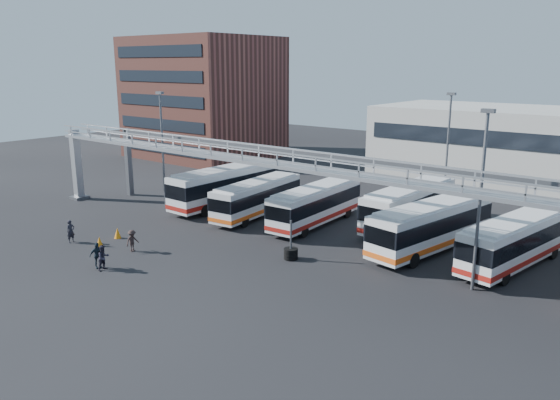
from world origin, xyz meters
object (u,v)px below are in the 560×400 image
Objects in this scene: pedestrian_b at (103,258)px; pedestrian_d at (97,255)px; light_pole_left at (162,144)px; pedestrian_a at (71,231)px; bus_2 at (226,185)px; bus_6 at (432,225)px; bus_7 at (516,240)px; light_pole_mid at (481,192)px; bus_5 at (409,205)px; light_pole_back at (448,147)px; bus_4 at (316,204)px; cone_left at (99,241)px; pedestrian_c at (132,241)px; tire_stack at (291,253)px; bus_3 at (257,197)px; cone_right at (117,233)px.

pedestrian_d is at bearing 93.71° from pedestrian_b.
pedestrian_a is at bearing -77.08° from light_pole_left.
bus_2 reaches higher than bus_6.
bus_6 is 6.85× the size of pedestrian_a.
bus_7 is at bearing 1.85° from bus_2.
light_pole_mid is 0.92× the size of bus_5.
pedestrian_b is 0.61m from pedestrian_d.
bus_5 is at bearing 22.05° from light_pole_left.
bus_4 is (-6.44, -9.99, -3.99)m from light_pole_back.
bus_6 is 21.59m from pedestrian_b.
bus_2 is at bearing 178.52° from bus_4.
bus_2 is (3.84, 3.77, -3.78)m from light_pole_left.
pedestrian_c is at bearing 16.07° from cone_left.
light_pole_mid is 12.83m from bus_5.
bus_4 is 6.46× the size of pedestrian_b.
bus_5 is 20.99m from pedestrian_c.
bus_6 is at bearing 0.66° from bus_2.
pedestrian_d is at bearing -167.63° from pedestrian_c.
cone_left is 0.26× the size of tire_stack.
bus_3 is at bearing 19.85° from light_pole_left.
bus_2 is at bearing -163.62° from bus_5.
bus_6 reaches higher than pedestrian_d.
bus_4 is 17.22m from pedestrian_d.
light_pole_left is 0.88× the size of bus_2.
bus_3 is at bearing -154.87° from bus_5.
pedestrian_a is (-5.84, -13.65, -0.85)m from bus_3.
light_pole_left is 6.13× the size of pedestrian_a.
pedestrian_b is at bearing -130.22° from bus_7.
light_pole_back is 11.45m from bus_6.
pedestrian_d is 2.12× the size of cone_right.
bus_3 is at bearing 69.60° from cone_right.
pedestrian_a reaches higher than cone_right.
tire_stack is (12.68, 4.49, 0.05)m from cone_right.
tire_stack is (8.49, 8.88, -0.39)m from pedestrian_d.
tire_stack is at bearing -61.90° from pedestrian_c.
bus_4 is at bearing -171.31° from bus_6.
bus_6 is 23.10m from cone_left.
cone_right is (-4.19, 4.39, -0.44)m from pedestrian_d.
bus_3 is at bearing -6.41° from pedestrian_c.
bus_7 reaches higher than pedestrian_c.
bus_3 is (8.29, 2.99, -4.04)m from light_pole_left.
pedestrian_d is (0.89, -3.29, 0.07)m from pedestrian_c.
pedestrian_a is (-11.12, -14.67, -0.91)m from bus_4.
bus_3 is at bearing -9.24° from bus_2.
bus_4 reaches higher than pedestrian_d.
bus_7 is (8.70, -9.73, -3.97)m from light_pole_back.
bus_3 reaches higher than tire_stack.
tire_stack reaches higher than cone_left.
bus_6 is at bearing 36.26° from cone_left.
bus_6 is at bearing 48.28° from tire_stack.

